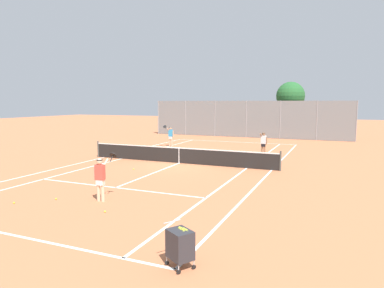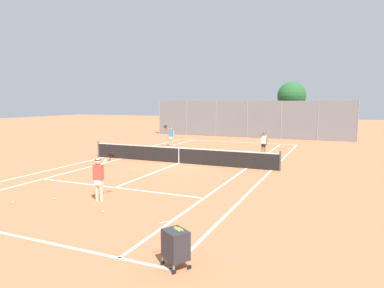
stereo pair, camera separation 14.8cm
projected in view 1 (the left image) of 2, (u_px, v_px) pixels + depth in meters
ground_plane at (179, 163)px, 20.52m from camera, size 120.00×120.00×0.00m
court_line_markings at (179, 163)px, 20.52m from camera, size 11.10×23.90×0.01m
tennis_net at (179, 155)px, 20.45m from camera, size 12.00×0.10×1.07m
ball_cart at (180, 244)px, 7.56m from camera, size 0.77×0.73×0.96m
player_near_side at (100, 177)px, 12.56m from camera, size 0.62×0.77×1.77m
player_far_left at (171, 135)px, 28.15m from camera, size 0.68×0.73×1.77m
player_far_right at (264, 142)px, 23.28m from camera, size 0.47×0.47×1.60m
loose_tennis_ball_0 at (56, 199)px, 12.86m from camera, size 0.07×0.07×0.07m
loose_tennis_ball_1 at (14, 203)px, 12.35m from camera, size 0.07×0.07×0.07m
loose_tennis_ball_2 at (105, 212)px, 11.37m from camera, size 0.07×0.07×0.07m
loose_tennis_ball_3 at (291, 146)px, 28.54m from camera, size 0.07×0.07×0.07m
loose_tennis_ball_4 at (134, 169)px, 18.53m from camera, size 0.07×0.07×0.07m
back_fence at (246, 119)px, 35.18m from camera, size 20.62×0.08×3.79m
tree_behind_left at (291, 97)px, 35.69m from camera, size 2.93×2.93×5.74m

